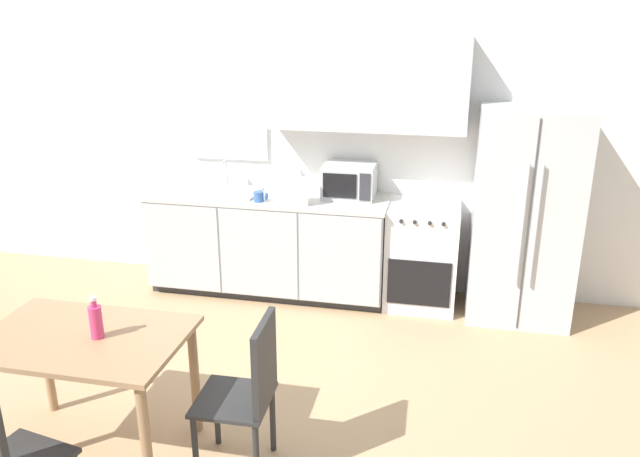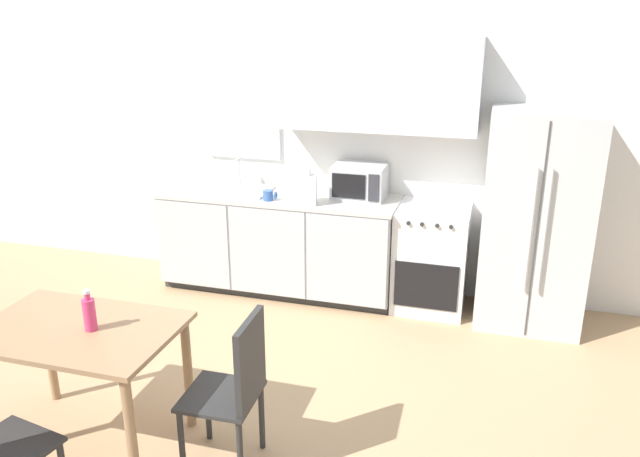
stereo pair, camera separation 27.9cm
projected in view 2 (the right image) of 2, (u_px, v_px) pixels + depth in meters
ground_plane at (248, 393)px, 4.22m from camera, size 12.00×12.00×0.00m
wall_back at (334, 131)px, 5.51m from camera, size 12.00×0.38×2.70m
kitchen_counter at (280, 242)px, 5.66m from camera, size 2.13×0.66×0.91m
oven_range at (431, 258)px, 5.33m from camera, size 0.60×0.61×0.90m
refrigerator at (535, 221)px, 4.94m from camera, size 0.81×0.70×1.75m
kitchen_sink at (233, 189)px, 5.63m from camera, size 0.68×0.42×0.27m
microwave at (359, 181)px, 5.38m from camera, size 0.45×0.37×0.29m
coffee_mug at (269, 195)px, 5.32m from camera, size 0.12×0.09×0.09m
grocery_bag_0 at (306, 188)px, 5.19m from camera, size 0.21×0.19×0.32m
dining_table at (79, 346)px, 3.54m from camera, size 1.12×0.75×0.76m
dining_chair_side at (237, 383)px, 3.38m from camera, size 0.41×0.41×0.93m
drink_bottle at (89, 313)px, 3.45m from camera, size 0.07×0.07×0.24m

